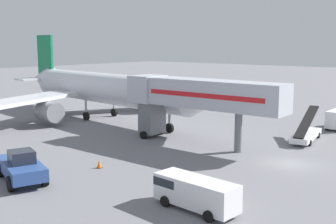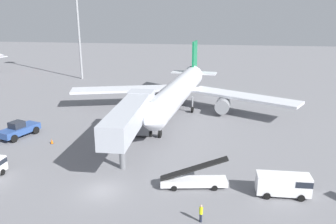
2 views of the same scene
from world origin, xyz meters
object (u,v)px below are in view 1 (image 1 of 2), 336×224
Objects in this scene: airplane_at_gate at (101,89)px; service_van_near_right at (194,191)px; belt_loader_truck at (306,134)px; pushback_tug at (21,167)px; jet_bridge at (194,96)px; safety_cone_alpha at (99,164)px.

service_van_near_right is (-17.78, -28.31, -2.88)m from airplane_at_gate.
pushback_tug is at bearing 157.35° from belt_loader_truck.
pushback_tug is 0.90× the size of belt_loader_truck.
jet_bridge is 26.18× the size of safety_cone_alpha.
jet_bridge is at bearing -8.79° from pushback_tug.
airplane_at_gate is at bearing 77.47° from jet_bridge.
safety_cone_alpha is at bearing -132.22° from airplane_at_gate.
pushback_tug is 28.23m from belt_loader_truck.
safety_cone_alpha is (-11.63, 0.92, -4.54)m from jet_bridge.
safety_cone_alpha is (2.11, 11.04, -0.80)m from service_van_near_right.
airplane_at_gate is at bearing 35.72° from pushback_tug.
jet_bridge reaches higher than service_van_near_right.
jet_bridge reaches higher than safety_cone_alpha.
airplane_at_gate is 5.83× the size of belt_loader_truck.
belt_loader_truck is at bearing -22.65° from pushback_tug.
jet_bridge is 18.10m from pushback_tug.
service_van_near_right is at bearing -174.99° from belt_loader_truck.
jet_bridge reaches higher than belt_loader_truck.
belt_loader_truck is 1.27× the size of service_van_near_right.
service_van_near_right is at bearing -122.14° from airplane_at_gate.
airplane_at_gate reaches higher than service_van_near_right.
jet_bridge is at bearing 36.36° from service_van_near_right.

